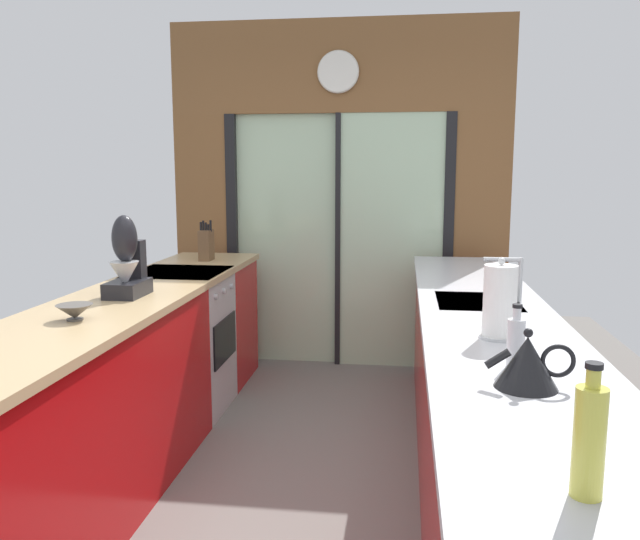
# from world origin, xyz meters

# --- Properties ---
(ground_plane) EXTENTS (5.04, 7.60, 0.02)m
(ground_plane) POSITION_xyz_m (0.00, 0.60, -0.01)
(ground_plane) COLOR slate
(back_wall_unit) EXTENTS (2.64, 0.12, 2.70)m
(back_wall_unit) POSITION_xyz_m (0.00, 2.40, 1.53)
(back_wall_unit) COLOR brown
(back_wall_unit) RESTS_ON ground_plane
(left_counter_run) EXTENTS (0.62, 3.80, 0.92)m
(left_counter_run) POSITION_xyz_m (-0.91, 0.13, 0.47)
(left_counter_run) COLOR #AD0C0F
(left_counter_run) RESTS_ON ground_plane
(right_counter_run) EXTENTS (0.62, 3.80, 0.92)m
(right_counter_run) POSITION_xyz_m (0.91, 0.30, 0.46)
(right_counter_run) COLOR #AD0C0F
(right_counter_run) RESTS_ON ground_plane
(sink_faucet) EXTENTS (0.19, 0.02, 0.22)m
(sink_faucet) POSITION_xyz_m (1.05, 0.55, 1.07)
(sink_faucet) COLOR #B7BABC
(sink_faucet) RESTS_ON right_counter_run
(oven_range) EXTENTS (0.60, 0.60, 0.92)m
(oven_range) POSITION_xyz_m (-0.91, 1.25, 0.46)
(oven_range) COLOR #B7BABC
(oven_range) RESTS_ON ground_plane
(mixing_bowl) EXTENTS (0.16, 0.16, 0.07)m
(mixing_bowl) POSITION_xyz_m (-0.89, -0.10, 0.96)
(mixing_bowl) COLOR #514C47
(mixing_bowl) RESTS_ON left_counter_run
(knife_block) EXTENTS (0.09, 0.14, 0.29)m
(knife_block) POSITION_xyz_m (-0.89, 1.78, 1.03)
(knife_block) COLOR brown
(knife_block) RESTS_ON left_counter_run
(stand_mixer) EXTENTS (0.17, 0.27, 0.42)m
(stand_mixer) POSITION_xyz_m (-0.89, 0.44, 1.08)
(stand_mixer) COLOR black
(stand_mixer) RESTS_ON left_counter_run
(kettle) EXTENTS (0.26, 0.19, 0.18)m
(kettle) POSITION_xyz_m (0.89, -0.75, 1.00)
(kettle) COLOR black
(kettle) RESTS_ON right_counter_run
(soap_bottle_near) EXTENTS (0.06, 0.06, 0.28)m
(soap_bottle_near) POSITION_xyz_m (0.89, -1.40, 1.04)
(soap_bottle_near) COLOR #D1CC4C
(soap_bottle_near) RESTS_ON right_counter_run
(soap_bottle_far) EXTENTS (0.06, 0.06, 0.21)m
(soap_bottle_far) POSITION_xyz_m (0.89, -0.55, 1.01)
(soap_bottle_far) COLOR silver
(soap_bottle_far) RESTS_ON right_counter_run
(paper_towel_roll) EXTENTS (0.15, 0.15, 0.32)m
(paper_towel_roll) POSITION_xyz_m (0.89, -0.17, 1.06)
(paper_towel_roll) COLOR #B7BABC
(paper_towel_roll) RESTS_ON right_counter_run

